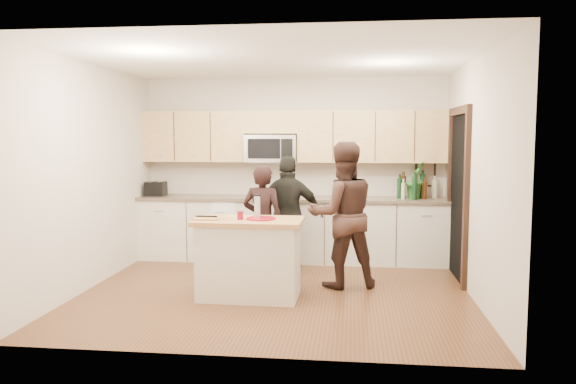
# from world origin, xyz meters

# --- Properties ---
(floor) EXTENTS (4.50, 4.50, 0.00)m
(floor) POSITION_xyz_m (0.00, 0.00, 0.00)
(floor) COLOR brown
(floor) RESTS_ON ground
(room_shell) EXTENTS (4.52, 4.02, 2.71)m
(room_shell) POSITION_xyz_m (0.00, 0.00, 1.73)
(room_shell) COLOR #C0B3A4
(room_shell) RESTS_ON ground
(back_cabinetry) EXTENTS (4.50, 0.66, 0.94)m
(back_cabinetry) POSITION_xyz_m (0.00, 1.69, 0.47)
(back_cabinetry) COLOR beige
(back_cabinetry) RESTS_ON ground
(upper_cabinetry) EXTENTS (4.50, 0.33, 0.75)m
(upper_cabinetry) POSITION_xyz_m (0.03, 1.83, 1.84)
(upper_cabinetry) COLOR #DAB070
(upper_cabinetry) RESTS_ON ground
(microwave) EXTENTS (0.76, 0.41, 0.40)m
(microwave) POSITION_xyz_m (-0.31, 1.80, 1.65)
(microwave) COLOR silver
(microwave) RESTS_ON ground
(doorway) EXTENTS (0.06, 1.25, 2.20)m
(doorway) POSITION_xyz_m (2.23, 0.90, 1.16)
(doorway) COLOR black
(doorway) RESTS_ON ground
(framed_picture) EXTENTS (0.30, 0.03, 0.38)m
(framed_picture) POSITION_xyz_m (1.95, 1.98, 1.28)
(framed_picture) COLOR black
(framed_picture) RESTS_ON ground
(dish_towel) EXTENTS (0.34, 0.60, 0.48)m
(dish_towel) POSITION_xyz_m (-0.95, 1.50, 0.80)
(dish_towel) COLOR white
(dish_towel) RESTS_ON ground
(island) EXTENTS (1.21, 0.72, 0.90)m
(island) POSITION_xyz_m (-0.27, -0.28, 0.45)
(island) COLOR beige
(island) RESTS_ON ground
(red_plate) EXTENTS (0.33, 0.33, 0.02)m
(red_plate) POSITION_xyz_m (-0.13, -0.27, 0.91)
(red_plate) COLOR maroon
(red_plate) RESTS_ON island
(box_grater) EXTENTS (0.08, 0.06, 0.26)m
(box_grater) POSITION_xyz_m (-0.18, -0.23, 1.05)
(box_grater) COLOR silver
(box_grater) RESTS_ON red_plate
(drink_glass) EXTENTS (0.07, 0.07, 0.09)m
(drink_glass) POSITION_xyz_m (-0.36, -0.34, 0.95)
(drink_glass) COLOR maroon
(drink_glass) RESTS_ON island
(cutting_board) EXTENTS (0.28, 0.16, 0.02)m
(cutting_board) POSITION_xyz_m (-0.73, -0.39, 0.91)
(cutting_board) COLOR #AE7E48
(cutting_board) RESTS_ON island
(tongs) EXTENTS (0.25, 0.03, 0.02)m
(tongs) POSITION_xyz_m (-0.75, -0.30, 0.93)
(tongs) COLOR black
(tongs) RESTS_ON cutting_board
(knife) EXTENTS (0.18, 0.03, 0.01)m
(knife) POSITION_xyz_m (-0.54, -0.43, 0.92)
(knife) COLOR silver
(knife) RESTS_ON cutting_board
(toaster) EXTENTS (0.28, 0.24, 0.21)m
(toaster) POSITION_xyz_m (-2.05, 1.67, 1.05)
(toaster) COLOR black
(toaster) RESTS_ON back_cabinetry
(bottle_cluster) EXTENTS (0.59, 0.39, 0.41)m
(bottle_cluster) POSITION_xyz_m (1.78, 1.72, 1.12)
(bottle_cluster) COLOR black
(bottle_cluster) RESTS_ON back_cabinetry
(orchid) EXTENTS (0.39, 0.38, 0.55)m
(orchid) POSITION_xyz_m (1.79, 1.72, 1.21)
(orchid) COLOR #387930
(orchid) RESTS_ON back_cabinetry
(woman_left) EXTENTS (0.58, 0.43, 1.47)m
(woman_left) POSITION_xyz_m (-0.26, 0.64, 0.73)
(woman_left) COLOR black
(woman_left) RESTS_ON ground
(woman_center) EXTENTS (1.01, 0.89, 1.76)m
(woman_center) POSITION_xyz_m (0.77, 0.32, 0.88)
(woman_center) COLOR #321E19
(woman_center) RESTS_ON ground
(woman_right) EXTENTS (0.93, 0.40, 1.58)m
(woman_right) POSITION_xyz_m (0.04, 0.96, 0.79)
(woman_right) COLOR black
(woman_right) RESTS_ON ground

